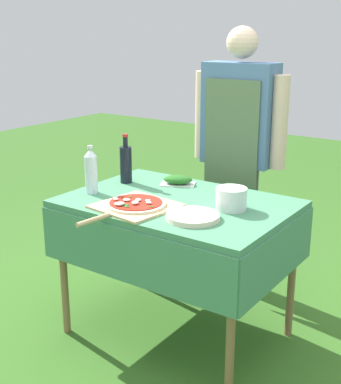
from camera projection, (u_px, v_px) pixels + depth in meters
ground_plane at (177, 333)px, 3.07m from camera, size 12.00×12.00×0.00m
prep_table at (177, 217)px, 2.87m from camera, size 1.19×0.84×0.80m
person_cook at (238, 140)px, 3.38m from camera, size 0.64×0.21×1.69m
pizza_on_peel at (134, 205)px, 2.72m from camera, size 0.41×0.58×0.05m
oil_bottle at (126, 163)px, 3.14m from camera, size 0.07×0.07×0.29m
water_bottle at (91, 171)px, 2.93m from camera, size 0.07×0.07×0.27m
herb_container at (178, 180)px, 3.12m from camera, size 0.23×0.19×0.06m
mixing_tub at (231, 199)px, 2.69m from camera, size 0.16×0.16×0.11m
plate_stack at (193, 217)px, 2.56m from camera, size 0.26×0.26×0.02m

